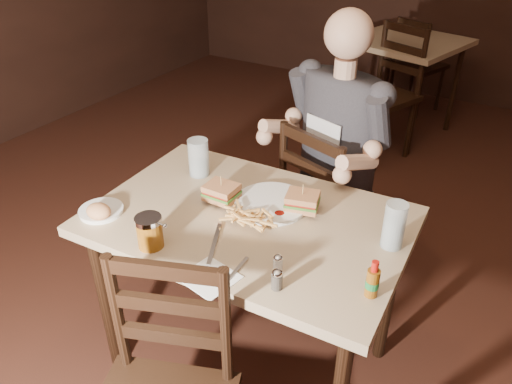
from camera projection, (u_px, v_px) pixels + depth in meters
The scene contains 23 objects.
room_shell at pixel (316, 31), 1.60m from camera, with size 7.00×7.00×7.00m.
main_table at pixel (249, 236), 1.86m from camera, with size 1.17×0.81×0.77m.
bg_table at pixel (405, 51), 3.95m from camera, with size 0.97×0.97×0.77m.
chair_far at pixel (333, 208), 2.44m from camera, with size 0.42×0.46×0.91m, color black, non-canonical shape.
bg_chair_far at pixel (419, 65), 4.49m from camera, with size 0.39×0.42×0.83m, color black, non-canonical shape.
bg_chair_near at pixel (379, 96), 3.66m from camera, with size 0.44×0.49×0.96m, color black, non-canonical shape.
diner at pixel (335, 120), 2.16m from camera, with size 0.53×0.42×0.92m, color #323137, non-canonical shape.
dinner_plate at pixel (272, 204), 1.87m from camera, with size 0.27×0.27×0.02m, color white.
sandwich_left at pixel (221, 187), 1.86m from camera, with size 0.12×0.10×0.10m, color tan, non-canonical shape.
sandwich_right at pixel (303, 196), 1.81m from camera, with size 0.12×0.10×0.10m, color tan, non-canonical shape.
fries_pile at pixel (250, 217), 1.76m from camera, with size 0.25×0.17×0.04m, color #E7AB5A, non-canonical shape.
ketchup_dollop at pixel (280, 213), 1.80m from camera, with size 0.04×0.04×0.01m, color maroon.
glass_left at pixel (199, 158), 2.04m from camera, with size 0.08×0.08×0.16m, color silver.
glass_right at pixel (394, 225), 1.63m from camera, with size 0.07×0.07×0.16m, color silver.
hot_sauce at pixel (373, 279), 1.44m from camera, with size 0.04×0.04×0.13m, color brown, non-canonical shape.
salt_shaker at pixel (278, 264), 1.54m from camera, with size 0.03×0.03×0.06m, color white, non-canonical shape.
pepper_shaker at pixel (277, 280), 1.48m from camera, with size 0.04×0.04×0.06m, color #38332D, non-canonical shape.
syrup_dispenser at pixel (150, 232), 1.64m from camera, with size 0.09×0.09×0.11m, color brown, non-canonical shape.
napkin at pixel (210, 278), 1.53m from camera, with size 0.15×0.14×0.00m, color white.
knife at pixel (215, 243), 1.67m from camera, with size 0.01×0.23×0.01m, color silver.
fork at pixel (236, 271), 1.55m from camera, with size 0.01×0.15×0.00m, color silver.
side_plate at pixel (101, 212), 1.83m from camera, with size 0.16×0.16×0.01m, color white.
bread_roll at pixel (99, 211), 1.77m from camera, with size 0.09×0.08×0.06m, color tan.
Camera 1 is at (0.68, -1.50, 1.80)m, focal length 35.00 mm.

